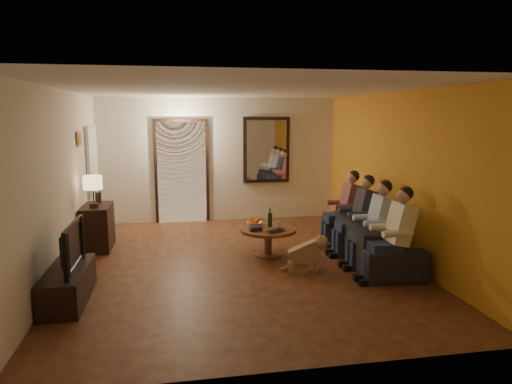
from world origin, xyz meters
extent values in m
cube|color=#401C11|center=(0.00, 0.00, 0.00)|extent=(5.00, 6.00, 0.01)
cube|color=white|center=(0.00, 0.00, 2.60)|extent=(5.00, 6.00, 0.01)
cube|color=beige|center=(0.00, 3.00, 1.30)|extent=(5.00, 0.02, 2.60)
cube|color=beige|center=(0.00, -3.00, 1.30)|extent=(5.00, 0.02, 2.60)
cube|color=beige|center=(-2.50, 0.00, 1.30)|extent=(0.02, 6.00, 2.60)
cube|color=beige|center=(2.50, 0.00, 1.30)|extent=(0.02, 6.00, 2.60)
cube|color=#BD8220|center=(2.49, 0.00, 1.30)|extent=(0.01, 6.00, 2.60)
cube|color=#FFE0A5|center=(-0.80, 2.98, 1.05)|extent=(1.00, 0.06, 2.10)
cube|color=black|center=(-0.80, 2.97, 1.05)|extent=(1.12, 0.04, 2.22)
cube|color=silver|center=(-0.55, 2.98, 0.90)|extent=(0.45, 0.03, 1.70)
cube|color=black|center=(1.00, 2.96, 1.50)|extent=(1.00, 0.05, 1.40)
cube|color=white|center=(1.00, 2.93, 1.50)|extent=(0.86, 0.02, 1.26)
cube|color=white|center=(-2.46, 2.30, 1.02)|extent=(0.06, 0.85, 2.04)
cube|color=#B28C33|center=(-2.47, 1.30, 1.85)|extent=(0.03, 0.28, 0.24)
cube|color=brown|center=(-2.46, 1.30, 1.85)|extent=(0.01, 0.22, 0.18)
cube|color=black|center=(-2.25, 1.22, 0.37)|extent=(0.45, 0.84, 0.74)
cube|color=black|center=(-2.25, -1.04, 0.20)|extent=(0.45, 1.23, 0.41)
imported|color=black|center=(-2.25, -1.04, 0.69)|extent=(0.97, 0.13, 0.56)
imported|color=black|center=(2.06, -0.19, 0.32)|extent=(2.25, 1.06, 0.64)
cylinder|color=brown|center=(0.50, 0.33, 0.23)|extent=(1.09, 1.09, 0.45)
imported|color=white|center=(0.32, 0.55, 0.48)|extent=(0.26, 0.26, 0.06)
cylinder|color=silver|center=(0.68, 0.38, 0.50)|extent=(0.06, 0.06, 0.10)
imported|color=black|center=(0.60, 0.05, 0.46)|extent=(0.39, 0.36, 0.03)
camera|label=1|loc=(-0.93, -6.61, 2.24)|focal=32.00mm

